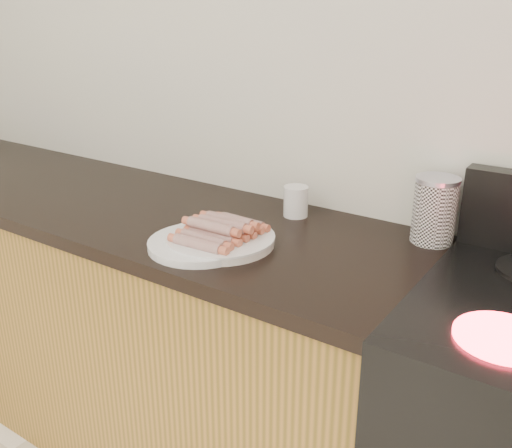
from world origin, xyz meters
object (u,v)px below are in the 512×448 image
Objects in this scene: mug at (296,201)px; main_plate at (220,241)px; canister at (435,210)px; side_plate at (200,244)px.

main_plate is at bearing -99.94° from mug.
canister is 0.40m from mug.
side_plate is at bearing -122.85° from main_plate.
mug is (-0.40, -0.03, -0.04)m from canister.
main_plate is at bearing 57.15° from side_plate.
canister is (0.45, 0.33, 0.08)m from main_plate.
main_plate is 1.60× the size of canister.
canister reaches higher than side_plate.
main_plate is 0.31m from mug.
side_plate is at bearing -141.93° from canister.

